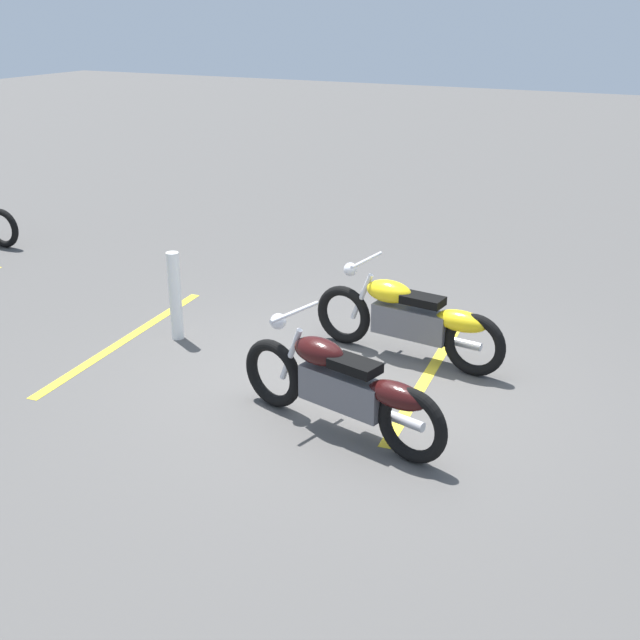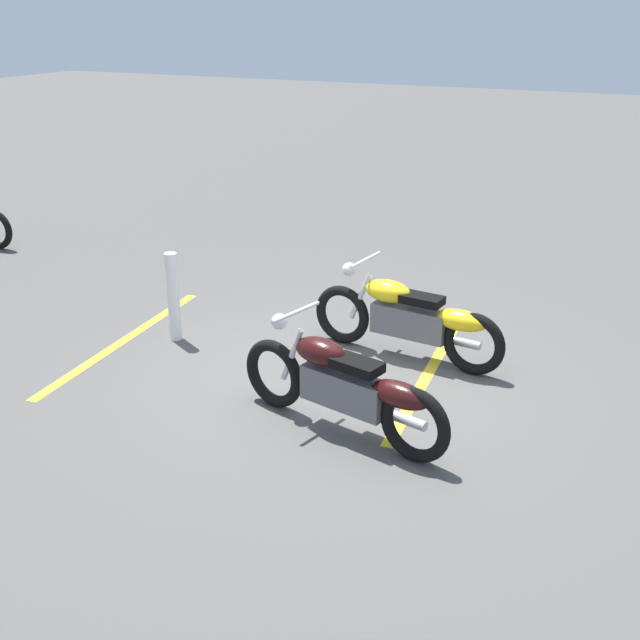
% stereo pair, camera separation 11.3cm
% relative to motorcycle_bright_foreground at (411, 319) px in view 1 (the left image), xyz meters
% --- Properties ---
extents(ground_plane, '(60.00, 60.00, 0.00)m').
position_rel_motorcycle_bright_foreground_xyz_m(ground_plane, '(0.40, 0.88, -0.46)').
color(ground_plane, '#514F4C').
extents(motorcycle_bright_foreground, '(2.23, 0.62, 1.04)m').
position_rel_motorcycle_bright_foreground_xyz_m(motorcycle_bright_foreground, '(0.00, 0.00, 0.00)').
color(motorcycle_bright_foreground, black).
rests_on(motorcycle_bright_foreground, ground).
extents(motorcycle_dark_foreground, '(2.19, 0.75, 1.04)m').
position_rel_motorcycle_bright_foreground_xyz_m(motorcycle_dark_foreground, '(-0.02, 1.77, 0.00)').
color(motorcycle_dark_foreground, black).
rests_on(motorcycle_dark_foreground, ground).
extents(bollard_post, '(0.14, 0.14, 1.02)m').
position_rel_motorcycle_bright_foreground_xyz_m(bollard_post, '(2.58, 0.63, 0.05)').
color(bollard_post, white).
rests_on(bollard_post, ground).
extents(parking_stripe_near, '(0.40, 3.20, 0.01)m').
position_rel_motorcycle_bright_foreground_xyz_m(parking_stripe_near, '(-0.31, 0.26, -0.46)').
color(parking_stripe_near, yellow).
rests_on(parking_stripe_near, ground).
extents(parking_stripe_mid, '(0.40, 3.20, 0.01)m').
position_rel_motorcycle_bright_foreground_xyz_m(parking_stripe_mid, '(3.09, 0.93, -0.46)').
color(parking_stripe_mid, yellow).
rests_on(parking_stripe_mid, ground).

